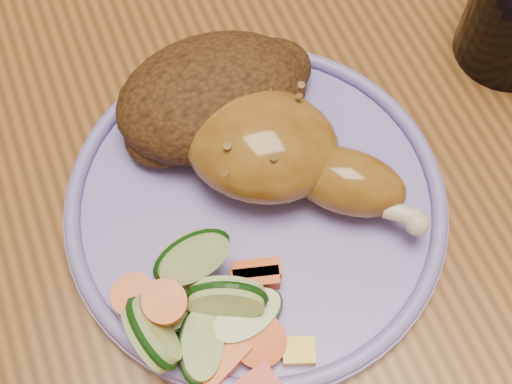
% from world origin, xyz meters
% --- Properties ---
extents(ground, '(4.00, 4.00, 0.00)m').
position_xyz_m(ground, '(0.00, 0.00, 0.00)').
color(ground, '#56341D').
rests_on(ground, ground).
extents(dining_table, '(0.90, 1.40, 0.75)m').
position_xyz_m(dining_table, '(0.00, 0.00, 0.67)').
color(dining_table, brown).
rests_on(dining_table, ground).
extents(plate, '(0.25, 0.25, 0.01)m').
position_xyz_m(plate, '(-0.09, -0.11, 0.76)').
color(plate, '#7E6FCB').
rests_on(plate, dining_table).
extents(plate_rim, '(0.24, 0.24, 0.01)m').
position_xyz_m(plate_rim, '(-0.09, -0.11, 0.77)').
color(plate_rim, '#7E6FCB').
rests_on(plate_rim, plate).
extents(chicken_leg, '(0.15, 0.15, 0.05)m').
position_xyz_m(chicken_leg, '(-0.07, -0.10, 0.79)').
color(chicken_leg, '#8F5F1E').
rests_on(chicken_leg, plate).
extents(rice_pilaf, '(0.14, 0.09, 0.06)m').
position_xyz_m(rice_pilaf, '(-0.09, -0.04, 0.78)').
color(rice_pilaf, '#442711').
rests_on(rice_pilaf, plate).
extents(vegetable_pile, '(0.11, 0.11, 0.05)m').
position_xyz_m(vegetable_pile, '(-0.15, -0.17, 0.78)').
color(vegetable_pile, '#A50A05').
rests_on(vegetable_pile, plate).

